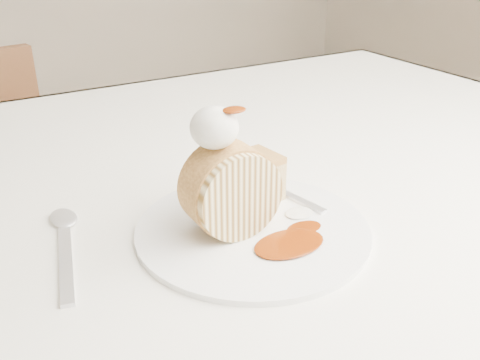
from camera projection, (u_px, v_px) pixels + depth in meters
table at (203, 223)px, 0.77m from camera, size 1.40×0.90×0.75m
plate at (253, 229)px, 0.58m from camera, size 0.28×0.28×0.01m
roulade_slice at (231, 190)px, 0.55m from camera, size 0.09×0.05×0.09m
cake_chunk at (254, 180)px, 0.62m from camera, size 0.06×0.06×0.05m
whipped_cream at (214, 128)px, 0.52m from camera, size 0.05×0.05×0.04m
caramel_drizzle at (234, 104)px, 0.51m from camera, size 0.02×0.02×0.01m
caramel_pool at (289, 244)px, 0.54m from camera, size 0.08×0.06×0.00m
fork at (290, 196)px, 0.64m from camera, size 0.05×0.15×0.00m
spoon at (66, 263)px, 0.52m from camera, size 0.06×0.17×0.00m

